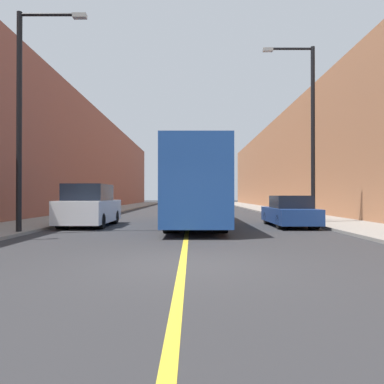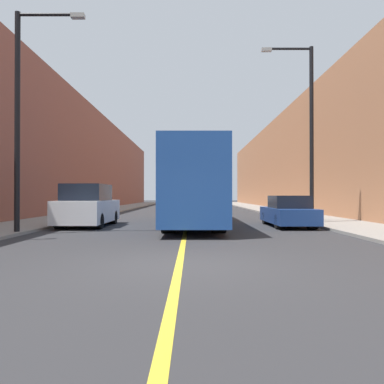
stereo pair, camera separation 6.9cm
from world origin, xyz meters
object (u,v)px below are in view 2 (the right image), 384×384
object	(u,v)px
parked_suv_left	(88,207)
street_lamp_right	(308,123)
street_lamp_left	(23,107)
car_right_near	(288,212)
bus	(193,186)

from	to	relation	value
parked_suv_left	street_lamp_right	bearing A→B (deg)	5.50
street_lamp_left	car_right_near	bearing A→B (deg)	18.16
parked_suv_left	street_lamp_left	distance (m)	5.47
street_lamp_left	parked_suv_left	bearing A→B (deg)	69.26
street_lamp_right	parked_suv_left	bearing A→B (deg)	-174.50
bus	street_lamp_left	size ratio (longest dim) A/B	1.53
bus	street_lamp_left	bearing A→B (deg)	-144.57
parked_suv_left	street_lamp_left	bearing A→B (deg)	-110.74
bus	car_right_near	bearing A→B (deg)	-12.63
parked_suv_left	street_lamp_left	xyz separation A→B (m)	(-1.39, -3.67, 3.81)
bus	parked_suv_left	bearing A→B (deg)	-170.58
car_right_near	street_lamp_left	distance (m)	11.97
car_right_near	street_lamp_left	size ratio (longest dim) A/B	0.55
bus	street_lamp_left	xyz separation A→B (m)	(-6.31, -4.49, 2.82)
bus	parked_suv_left	size ratio (longest dim) A/B	2.62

